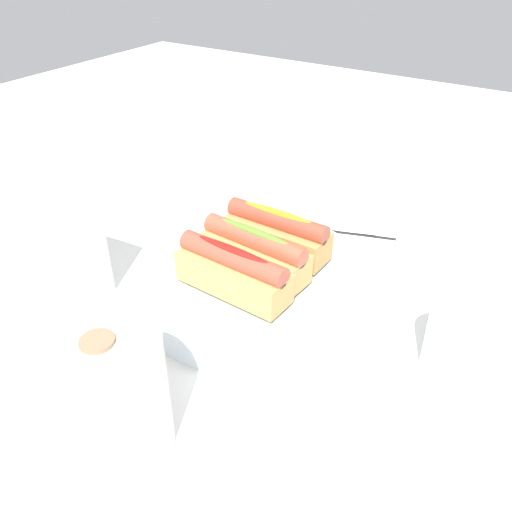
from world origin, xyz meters
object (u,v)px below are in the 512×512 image
serving_bowl (256,279)px  hotdog_back (256,251)px  water_glass (457,340)px  paper_towel_roll (109,396)px  hotdog_front (277,233)px  hotdog_side (233,271)px  chopstick_far (327,230)px  chopstick_near (308,228)px  napkin_box (63,242)px

serving_bowl → hotdog_back: (-0.00, -0.00, 0.05)m
hotdog_back → water_glass: (-0.27, 0.00, -0.03)m
serving_bowl → paper_towel_roll: (-0.02, 0.28, 0.05)m
serving_bowl → hotdog_front: 0.07m
serving_bowl → water_glass: bearing=179.8°
serving_bowl → water_glass: size_ratio=3.58×
hotdog_side → water_glass: (-0.26, -0.05, -0.03)m
hotdog_front → chopstick_far: 0.16m
chopstick_far → chopstick_near: bearing=3.8°
water_glass → hotdog_front: bearing=-11.8°
hotdog_side → chopstick_near: 0.25m
paper_towel_roll → chopstick_near: (0.04, -0.47, -0.06)m
chopstick_far → water_glass: bearing=123.8°
hotdog_front → chopstick_near: (0.02, -0.13, -0.06)m
napkin_box → hotdog_side: bearing=-165.7°
napkin_box → chopstick_far: (-0.23, -0.33, -0.07)m
napkin_box → chopstick_near: 0.38m
serving_bowl → water_glass: water_glass is taller
hotdog_side → water_glass: size_ratio=1.70×
hotdog_side → paper_towel_roll: paper_towel_roll is taller
water_glass → chopstick_near: (0.29, -0.19, -0.04)m
paper_towel_roll → serving_bowl: bearing=-86.1°
hotdog_back → chopstick_far: (-0.01, -0.20, -0.06)m
hotdog_front → hotdog_side: 0.11m
hotdog_front → chopstick_far: size_ratio=0.69×
chopstick_near → water_glass: bearing=126.7°
hotdog_back → water_glass: bearing=179.8°
water_glass → serving_bowl: bearing=-0.2°
serving_bowl → chopstick_near: serving_bowl is taller
serving_bowl → hotdog_side: (-0.00, 0.05, 0.05)m
paper_towel_roll → chopstick_near: size_ratio=0.61×
napkin_box → chopstick_near: size_ratio=0.68×
paper_towel_roll → chopstick_far: paper_towel_roll is taller
water_glass → paper_towel_roll: size_ratio=0.67×
hotdog_side → paper_towel_roll: (-0.02, 0.23, -0.00)m
hotdog_side → serving_bowl: bearing=-88.7°
serving_bowl → paper_towel_roll: size_ratio=2.41×
hotdog_back → hotdog_side: bearing=91.3°
hotdog_side → water_glass: bearing=-168.4°
hotdog_back → water_glass: size_ratio=1.71×
paper_towel_roll → napkin_box: size_ratio=0.89×
serving_bowl → napkin_box: 0.26m
serving_bowl → napkin_box: size_ratio=2.15×
serving_bowl → chopstick_far: serving_bowl is taller
hotdog_side → napkin_box: size_ratio=1.02×
hotdog_back → hotdog_front: bearing=-88.7°
chopstick_near → paper_towel_roll: bearing=75.0°
water_glass → chopstick_near: water_glass is taller
paper_towel_roll → chopstick_near: paper_towel_roll is taller
water_glass → napkin_box: bearing=15.0°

